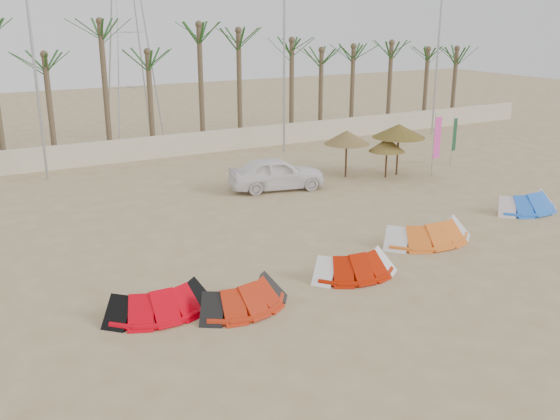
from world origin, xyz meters
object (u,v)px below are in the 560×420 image
parasol_right (399,131)px  car (277,173)px  kite_orange (423,230)px  parasol_left (347,137)px  kite_red_mid (241,293)px  kite_blue (523,201)px  kite_red_right (350,263)px  parasol_mid (387,145)px  kite_red_left (157,298)px

parasol_right → car: 7.09m
kite_orange → parasol_left: (2.87, 9.26, 1.68)m
car → kite_red_mid: bearing=159.4°
parasol_left → car: size_ratio=0.53×
kite_orange → car: car is taller
kite_orange → kite_blue: same height
kite_red_mid → parasol_right: (13.87, 10.02, 1.94)m
kite_blue → parasol_right: bearing=96.8°
kite_red_mid → parasol_right: 17.22m
kite_red_right → parasol_right: bearing=44.7°
kite_red_mid → kite_orange: same height
kite_red_mid → parasol_mid: bearing=37.2°
car → kite_red_right: bearing=177.2°
parasol_left → car: parasol_left is taller
kite_red_left → kite_red_mid: size_ratio=0.99×
parasol_left → parasol_right: (2.60, -0.95, 0.25)m
parasol_left → kite_orange: bearing=-107.2°
kite_red_left → parasol_left: 16.97m
kite_orange → car: (-1.41, 8.94, 0.37)m
kite_orange → kite_blue: 6.42m
kite_red_left → parasol_right: bearing=29.6°
kite_red_left → kite_orange: (10.65, 0.86, 0.00)m
kite_blue → car: (-7.78, 8.11, 0.37)m
parasol_right → kite_blue: bearing=-83.2°
kite_red_mid → kite_red_right: size_ratio=1.03×
kite_red_mid → kite_blue: (14.77, 2.54, 0.00)m
kite_red_left → kite_red_mid: (2.25, -0.86, -0.00)m
parasol_mid → parasol_right: (0.83, 0.14, 0.63)m
kite_orange → parasol_mid: (4.64, 8.17, 1.31)m
parasol_right → kite_orange: bearing=-123.4°
kite_orange → kite_red_mid: bearing=-168.5°
kite_red_mid → car: bearing=56.7°
kite_red_left → car: bearing=46.7°
kite_blue → parasol_left: bearing=112.5°
kite_blue → parasol_left: parasol_left is taller
parasol_mid → kite_red_mid: bearing=-142.8°
kite_red_right → kite_blue: bearing=11.5°
kite_orange → car: size_ratio=0.81×
kite_red_right → parasol_left: 12.86m
parasol_right → car: size_ratio=0.60×
kite_orange → parasol_left: 9.84m
parasol_left → parasol_mid: parasol_left is taller
kite_orange → kite_red_left: bearing=-175.4°
kite_orange → kite_blue: (6.37, 0.83, -0.00)m
kite_red_right → parasol_mid: bearing=46.9°
kite_blue → parasol_right: 7.77m
kite_red_left → parasol_right: (16.12, 9.16, 1.94)m
car → kite_red_left: bearing=149.3°
kite_red_mid → parasol_right: bearing=35.8°
kite_red_mid → kite_red_left: bearing=159.1°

